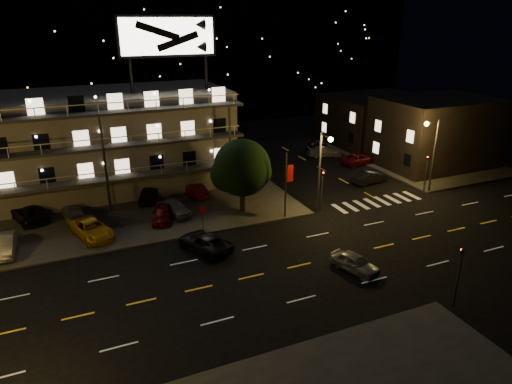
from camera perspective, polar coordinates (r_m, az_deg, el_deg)
name	(u,v)px	position (r m, az deg, el deg)	size (l,w,h in m)	color
ground	(276,271)	(34.79, 2.49, -9.83)	(140.00, 140.00, 0.00)	black
curb_nw	(66,205)	(50.05, -22.70, -1.46)	(44.00, 24.00, 0.15)	#323330
curb_ne	(410,156)	(66.12, 18.64, 4.34)	(16.00, 24.00, 0.15)	#323330
motel	(97,141)	(52.29, -19.23, 6.03)	(28.00, 13.80, 18.10)	gray
side_bldg_front	(435,132)	(62.31, 21.48, 6.98)	(14.06, 10.00, 8.50)	black
side_bldg_back	(376,120)	(71.23, 14.71, 8.74)	(14.06, 12.00, 7.00)	black
hill_backdrop	(92,52)	(96.05, -19.82, 16.11)	(120.00, 25.00, 24.00)	black
streetlight_nc	(322,165)	(42.93, 8.23, 3.36)	(0.44, 1.92, 8.00)	#2D2D30
streetlight_ne	(432,148)	(51.45, 21.17, 5.11)	(1.92, 0.44, 8.00)	#2D2D30
signal_nw	(322,186)	(44.40, 8.25, 0.70)	(0.20, 0.27, 4.60)	#2D2D30
signal_sw	(459,270)	(32.58, 24.07, -8.93)	(0.20, 0.27, 4.60)	#2D2D30
signal_ne	(427,170)	(52.14, 20.57, 2.63)	(0.27, 0.20, 4.60)	#2D2D30
banner_north	(286,184)	(42.20, 3.83, 1.02)	(0.83, 0.16, 6.40)	#2D2D30
stop_sign	(203,214)	(40.18, -6.68, -2.78)	(0.91, 0.11, 2.61)	#2D2D30
tree	(242,169)	(43.03, -1.82, 2.84)	(5.69, 5.48, 7.17)	black
lot_car_1	(4,245)	(41.67, -28.95, -5.84)	(1.51, 4.33, 1.43)	gray
lot_car_2	(92,229)	(41.64, -19.86, -4.36)	(2.38, 5.16, 1.43)	#C89212
lot_car_3	(163,214)	(43.26, -11.58, -2.66)	(1.73, 4.26, 1.24)	#5A0C0D
lot_car_4	(175,207)	(44.19, -10.14, -1.91)	(1.67, 4.16, 1.42)	gray
lot_car_6	(29,213)	(47.19, -26.52, -2.40)	(2.32, 5.03, 1.40)	black
lot_car_7	(73,213)	(45.73, -21.87, -2.46)	(1.78, 4.37, 1.27)	gray
lot_car_8	(149,194)	(47.94, -13.29, -0.24)	(1.78, 4.43, 1.51)	black
lot_car_9	(196,190)	(48.36, -7.51, 0.22)	(1.37, 3.94, 1.30)	#5A0C0D
side_car_0	(369,177)	(53.66, 14.00, 1.78)	(1.51, 4.33, 1.43)	black
side_car_1	(359,159)	(60.61, 12.80, 4.08)	(2.34, 5.07, 1.41)	#5A0C0D
side_car_2	(324,151)	(63.16, 8.54, 5.04)	(1.91, 4.71, 1.37)	gray
side_car_3	(316,145)	(66.45, 7.52, 5.87)	(1.56, 3.87, 1.32)	black
road_car_east	(355,263)	(35.26, 12.27, -8.63)	(1.59, 3.94, 1.34)	gray
road_car_west	(205,242)	(37.57, -6.44, -6.23)	(2.35, 5.10, 1.42)	black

